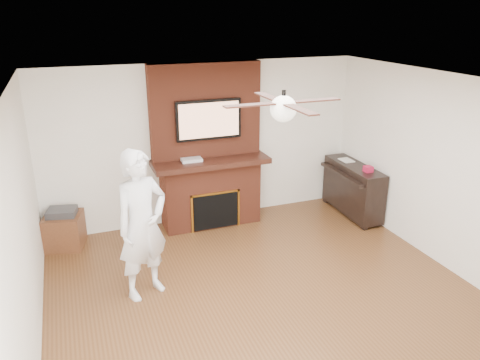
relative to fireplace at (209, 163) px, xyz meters
name	(u,v)px	position (x,y,z in m)	size (l,w,h in m)	color
room_shell	(280,210)	(0.00, -2.55, 0.25)	(5.36, 5.86, 2.86)	#523018
fireplace	(209,163)	(0.00, 0.00, 0.00)	(1.78, 0.64, 2.50)	maroon
tv	(209,120)	(0.00, -0.05, 0.68)	(1.00, 0.08, 0.60)	black
ceiling_fan	(283,108)	(0.00, -2.55, 1.34)	(1.21, 1.21, 0.31)	black
person	(142,225)	(-1.31, -1.66, -0.10)	(0.66, 0.44, 1.80)	white
side_table	(64,229)	(-2.20, -0.07, -0.73)	(0.61, 0.61, 0.58)	#552D18
piano	(353,188)	(2.29, -0.55, -0.54)	(0.52, 1.32, 0.94)	black
cable_box	(192,160)	(-0.30, -0.10, 0.11)	(0.31, 0.18, 0.04)	silver
candle_orange	(204,223)	(-0.15, -0.18, -0.93)	(0.06, 0.06, 0.14)	orange
candle_green	(215,223)	(0.02, -0.19, -0.95)	(0.07, 0.07, 0.09)	#46732E
candle_blue	(225,222)	(0.17, -0.21, -0.96)	(0.06, 0.06, 0.08)	#314093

